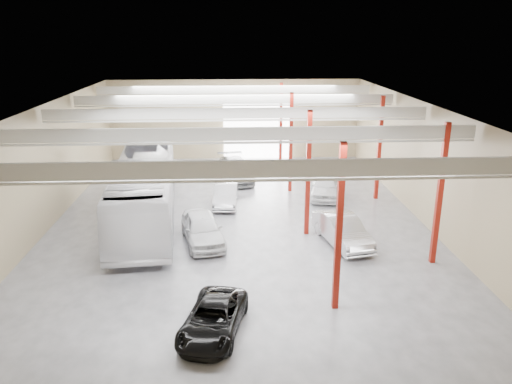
{
  "coord_description": "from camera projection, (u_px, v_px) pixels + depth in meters",
  "views": [
    {
      "loc": [
        -0.43,
        -28.06,
        10.9
      ],
      "look_at": [
        1.0,
        -1.02,
        2.2
      ],
      "focal_mm": 35.0,
      "sensor_mm": 36.0,
      "label": 1
    }
  ],
  "objects": [
    {
      "name": "black_sedan",
      "position": [
        213.0,
        318.0,
        18.8
      ],
      "size": [
        2.94,
        4.71,
        1.22
      ],
      "primitive_type": "imported",
      "rotation": [
        0.0,
        0.0,
        -0.22
      ],
      "color": "black",
      "rests_on": "ground"
    },
    {
      "name": "car_row_c",
      "position": [
        235.0,
        169.0,
        38.34
      ],
      "size": [
        3.15,
        5.98,
        1.65
      ],
      "primitive_type": "imported",
      "rotation": [
        0.0,
        0.0,
        0.15
      ],
      "color": "slate",
      "rests_on": "ground"
    },
    {
      "name": "car_row_a",
      "position": [
        202.0,
        229.0,
        26.84
      ],
      "size": [
        2.9,
        5.09,
        1.63
      ],
      "primitive_type": "imported",
      "rotation": [
        0.0,
        0.0,
        0.22
      ],
      "color": "silver",
      "rests_on": "ground"
    },
    {
      "name": "car_right_near",
      "position": [
        342.0,
        230.0,
        26.7
      ],
      "size": [
        2.67,
        5.02,
        1.57
      ],
      "primitive_type": "imported",
      "rotation": [
        0.0,
        0.0,
        0.22
      ],
      "color": "#B2B3B8",
      "rests_on": "ground"
    },
    {
      "name": "car_row_b",
      "position": [
        226.0,
        195.0,
        32.8
      ],
      "size": [
        1.72,
        4.32,
        1.4
      ],
      "primitive_type": "imported",
      "rotation": [
        0.0,
        0.0,
        -0.06
      ],
      "color": "silver",
      "rests_on": "ground"
    },
    {
      "name": "depot_shell",
      "position": [
        240.0,
        139.0,
        28.98
      ],
      "size": [
        22.12,
        32.12,
        7.06
      ],
      "color": "#4E4E54",
      "rests_on": "ground"
    },
    {
      "name": "car_right_far",
      "position": [
        325.0,
        186.0,
        34.36
      ],
      "size": [
        2.74,
        4.88,
        1.57
      ],
      "primitive_type": "imported",
      "rotation": [
        0.0,
        0.0,
        -0.2
      ],
      "color": "silver",
      "rests_on": "ground"
    },
    {
      "name": "coach_bus",
      "position": [
        144.0,
        191.0,
        29.4
      ],
      "size": [
        4.56,
        14.2,
        3.89
      ],
      "primitive_type": "imported",
      "rotation": [
        0.0,
        0.0,
        0.09
      ],
      "color": "silver",
      "rests_on": "ground"
    }
  ]
}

